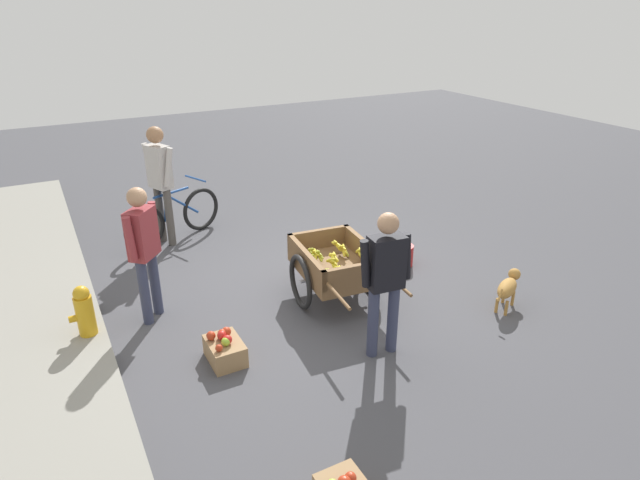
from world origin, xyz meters
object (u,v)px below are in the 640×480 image
mixed_fruit_crate (225,349)px  bystander_person (143,244)px  dog (508,287)px  fire_hydrant (85,316)px  vendor_person (385,274)px  fruit_cart (335,266)px  bicycle (174,217)px  cyclist_person (160,175)px  plastic_bucket (403,255)px

mixed_fruit_crate → bystander_person: size_ratio=0.29×
dog → fire_hydrant: fire_hydrant is taller
fire_hydrant → bystander_person: size_ratio=0.44×
vendor_person → bystander_person: size_ratio=0.99×
fruit_cart → bicycle: bearing=24.4°
bicycle → dog: size_ratio=2.56×
dog → mixed_fruit_crate: 3.24m
fruit_cart → fire_hydrant: bearing=81.2°
cyclist_person → dog: 4.80m
cyclist_person → mixed_fruit_crate: (-3.12, 0.20, -0.90)m
vendor_person → mixed_fruit_crate: bearing=66.9°
cyclist_person → fire_hydrant: size_ratio=2.55×
cyclist_person → bystander_person: 2.09m
bicycle → plastic_bucket: 3.36m
fruit_cart → vendor_person: size_ratio=1.14×
vendor_person → bicycle: vendor_person is taller
bicycle → fire_hydrant: bicycle is taller
cyclist_person → bystander_person: size_ratio=1.12×
fruit_cart → bystander_person: (0.61, 1.99, 0.47)m
fruit_cart → plastic_bucket: size_ratio=6.03×
fire_hydrant → plastic_bucket: (-0.05, -3.94, -0.19)m
dog → fire_hydrant: (1.51, 4.33, 0.06)m
bicycle → cyclist_person: (-0.06, 0.14, 0.68)m
vendor_person → fire_hydrant: (1.55, 2.57, -0.56)m
vendor_person → bicycle: size_ratio=0.97×
fruit_cart → plastic_bucket: (0.36, -1.25, -0.30)m
vendor_person → bystander_person: (1.75, 1.88, 0.02)m
fire_hydrant → plastic_bucket: size_ratio=2.35×
dog → plastic_bucket: (1.46, 0.39, -0.13)m
vendor_person → cyclist_person: (3.73, 1.23, 0.14)m
mixed_fruit_crate → plastic_bucket: bearing=-72.4°
vendor_person → bystander_person: bystander_person is taller
fruit_cart → vendor_person: vendor_person is taller
fruit_cart → mixed_fruit_crate: (-0.52, 1.55, -0.31)m
bystander_person → dog: bearing=-115.1°
bicycle → cyclist_person: cyclist_person is taller
fruit_cart → plastic_bucket: 1.34m
cyclist_person → mixed_fruit_crate: bearing=176.3°
dog → mixed_fruit_crate: size_ratio=1.38×
fruit_cart → fire_hydrant: 2.72m
fire_hydrant → fruit_cart: bearing=-98.8°
fruit_cart → bystander_person: size_ratio=1.12×
bicycle → fire_hydrant: bearing=146.4°
dog → bystander_person: (1.70, 3.64, 0.64)m
mixed_fruit_crate → bystander_person: 1.45m
mixed_fruit_crate → fire_hydrant: bearing=50.4°
cyclist_person → plastic_bucket: 3.53m
vendor_person → dog: (0.05, -1.76, -0.62)m
bicycle → dog: bicycle is taller
cyclist_person → bicycle: bearing=-67.3°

